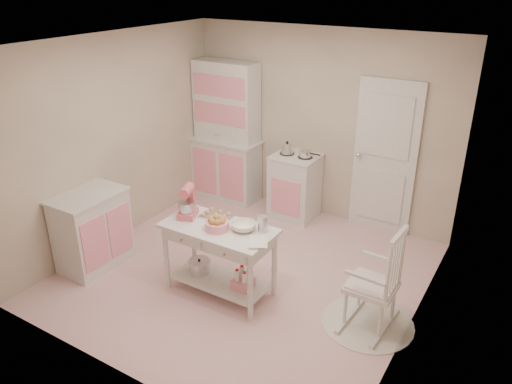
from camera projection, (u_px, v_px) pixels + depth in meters
room_shell at (244, 138)px, 5.17m from camera, size 3.84×3.84×2.62m
door at (385, 158)px, 6.43m from camera, size 0.82×0.05×2.04m
hutch at (226, 132)px, 7.37m from camera, size 1.06×0.50×2.08m
stove at (295, 186)px, 7.00m from camera, size 0.62×0.57×0.92m
base_cabinet at (92, 230)px, 5.83m from camera, size 0.54×0.84×0.92m
lace_rug at (367, 323)px, 5.01m from camera, size 0.92×0.92×0.01m
rocking_chair at (373, 277)px, 4.78m from camera, size 0.52×0.75×1.10m
work_table at (220, 260)px, 5.35m from camera, size 1.20×0.60×0.80m
stand_mixer at (187, 202)px, 5.33m from camera, size 0.29×0.33×0.34m
cookie_tray at (217, 216)px, 5.39m from camera, size 0.34×0.24×0.02m
bread_basket at (217, 225)px, 5.12m from camera, size 0.25×0.25×0.09m
mixing_bowl at (244, 227)px, 5.11m from camera, size 0.26×0.26×0.08m
metal_pitcher at (263, 224)px, 5.07m from camera, size 0.10×0.10×0.17m
recipe_book at (249, 242)px, 4.87m from camera, size 0.28×0.30×0.02m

